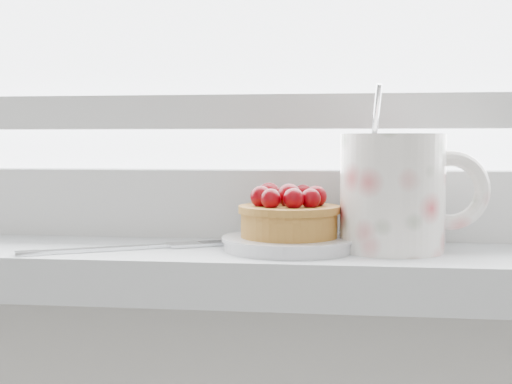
% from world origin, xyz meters
% --- Properties ---
extents(saucer, '(0.12, 0.12, 0.01)m').
position_xyz_m(saucer, '(0.01, 1.88, 0.95)').
color(saucer, silver).
rests_on(saucer, windowsill).
extents(raspberry_tart, '(0.09, 0.09, 0.05)m').
position_xyz_m(raspberry_tart, '(0.01, 1.88, 0.97)').
color(raspberry_tart, '#925D1F').
rests_on(raspberry_tart, saucer).
extents(floral_mug, '(0.14, 0.10, 0.15)m').
position_xyz_m(floral_mug, '(0.10, 1.88, 1.00)').
color(floral_mug, white).
rests_on(floral_mug, windowsill).
extents(fork, '(0.19, 0.12, 0.00)m').
position_xyz_m(fork, '(-0.14, 1.86, 0.94)').
color(fork, silver).
rests_on(fork, windowsill).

